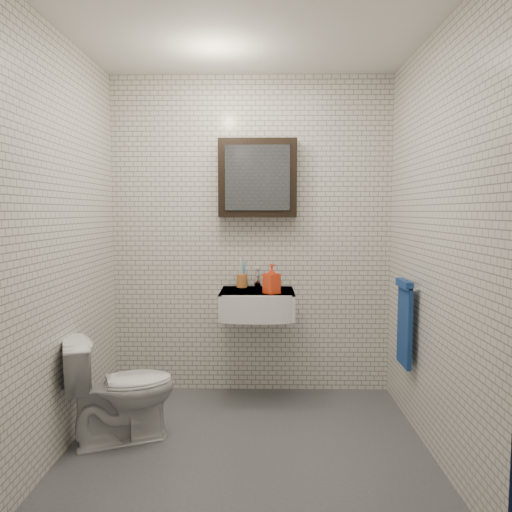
# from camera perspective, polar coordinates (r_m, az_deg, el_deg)

# --- Properties ---
(ground) EXTENTS (2.20, 2.00, 0.01)m
(ground) POSITION_cam_1_polar(r_m,az_deg,el_deg) (3.28, -1.00, -20.89)
(ground) COLOR #46494D
(ground) RESTS_ON ground
(room_shell) EXTENTS (2.22, 2.02, 2.51)m
(room_shell) POSITION_cam_1_polar(r_m,az_deg,el_deg) (2.95, -1.04, 5.54)
(room_shell) COLOR silver
(room_shell) RESTS_ON ground
(washbasin) EXTENTS (0.55, 0.50, 0.20)m
(washbasin) POSITION_cam_1_polar(r_m,az_deg,el_deg) (3.75, 0.13, -5.48)
(washbasin) COLOR white
(washbasin) RESTS_ON room_shell
(faucet) EXTENTS (0.06, 0.20, 0.15)m
(faucet) POSITION_cam_1_polar(r_m,az_deg,el_deg) (3.92, 0.17, -2.63)
(faucet) COLOR silver
(faucet) RESTS_ON washbasin
(mirror_cabinet) EXTENTS (0.60, 0.15, 0.60)m
(mirror_cabinet) POSITION_cam_1_polar(r_m,az_deg,el_deg) (3.89, 0.18, 8.87)
(mirror_cabinet) COLOR black
(mirror_cabinet) RESTS_ON room_shell
(towel_rail) EXTENTS (0.09, 0.30, 0.58)m
(towel_rail) POSITION_cam_1_polar(r_m,az_deg,el_deg) (3.51, 16.63, -6.96)
(towel_rail) COLOR silver
(towel_rail) RESTS_ON room_shell
(toothbrush_cup) EXTENTS (0.10, 0.10, 0.23)m
(toothbrush_cup) POSITION_cam_1_polar(r_m,az_deg,el_deg) (3.93, -1.62, -2.76)
(toothbrush_cup) COLOR #BE6A2F
(toothbrush_cup) RESTS_ON washbasin
(soap_bottle) EXTENTS (0.14, 0.14, 0.22)m
(soap_bottle) POSITION_cam_1_polar(r_m,az_deg,el_deg) (3.62, 1.80, -2.62)
(soap_bottle) COLOR orange
(soap_bottle) RESTS_ON washbasin
(toilet) EXTENTS (0.76, 0.60, 0.68)m
(toilet) POSITION_cam_1_polar(r_m,az_deg,el_deg) (3.35, -15.23, -14.36)
(toilet) COLOR silver
(toilet) RESTS_ON ground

